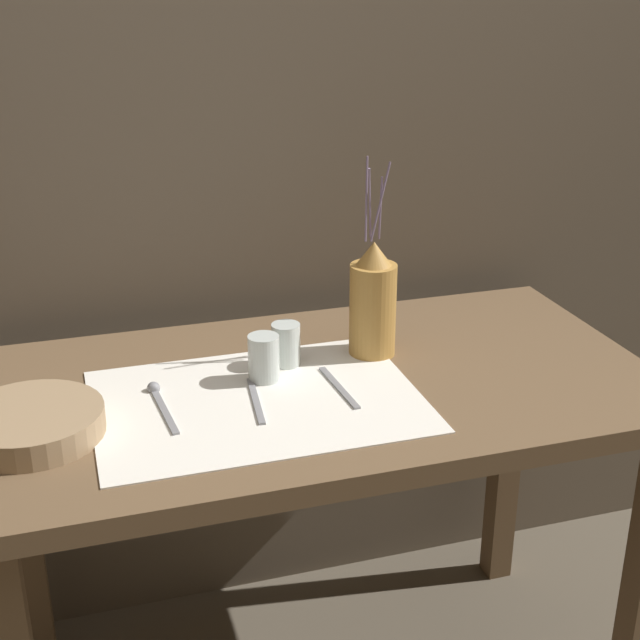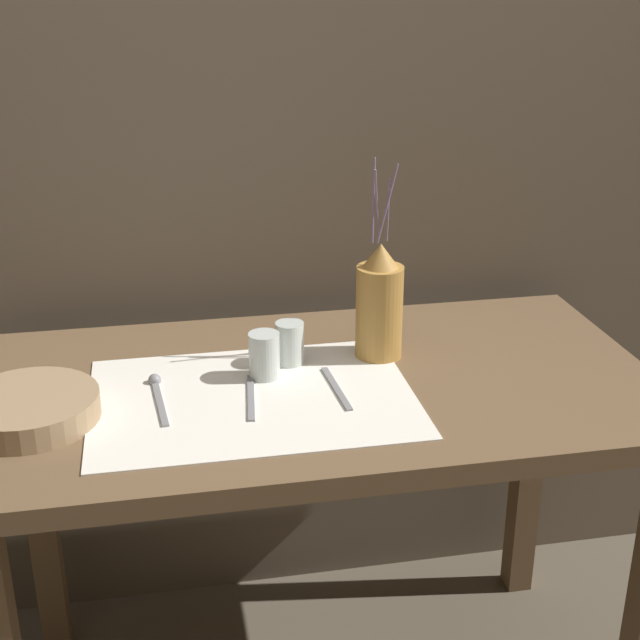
# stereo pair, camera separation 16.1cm
# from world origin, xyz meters

# --- Properties ---
(stone_wall_back) EXTENTS (7.00, 0.06, 2.40)m
(stone_wall_back) POSITION_xyz_m (0.00, 0.45, 1.20)
(stone_wall_back) COLOR brown
(stone_wall_back) RESTS_ON ground_plane
(wooden_table) EXTENTS (1.26, 0.68, 0.77)m
(wooden_table) POSITION_xyz_m (0.00, 0.00, 0.66)
(wooden_table) COLOR brown
(wooden_table) RESTS_ON ground_plane
(linen_cloth) EXTENTS (0.57, 0.42, 0.00)m
(linen_cloth) POSITION_xyz_m (-0.13, -0.05, 0.78)
(linen_cloth) COLOR white
(linen_cloth) RESTS_ON wooden_table
(pitcher_with_flowers) EXTENTS (0.09, 0.09, 0.39)m
(pitcher_with_flowers) POSITION_xyz_m (0.14, 0.08, 0.88)
(pitcher_with_flowers) COLOR #B7843D
(pitcher_with_flowers) RESTS_ON wooden_table
(wooden_bowl) EXTENTS (0.24, 0.24, 0.05)m
(wooden_bowl) POSITION_xyz_m (-0.51, -0.06, 0.80)
(wooden_bowl) COLOR #9E7F5B
(wooden_bowl) RESTS_ON wooden_table
(glass_tumbler_near) EXTENTS (0.06, 0.06, 0.09)m
(glass_tumbler_near) POSITION_xyz_m (-0.10, 0.03, 0.82)
(glass_tumbler_near) COLOR silver
(glass_tumbler_near) RESTS_ON wooden_table
(glass_tumbler_far) EXTENTS (0.06, 0.06, 0.08)m
(glass_tumbler_far) POSITION_xyz_m (-0.04, 0.08, 0.82)
(glass_tumbler_far) COLOR silver
(glass_tumbler_far) RESTS_ON wooden_table
(spoon_inner) EXTENTS (0.03, 0.19, 0.02)m
(spoon_inner) POSITION_xyz_m (-0.30, 0.01, 0.78)
(spoon_inner) COLOR gray
(spoon_inner) RESTS_ON wooden_table
(fork_outer) EXTENTS (0.03, 0.18, 0.00)m
(fork_outer) POSITION_xyz_m (-0.13, -0.06, 0.78)
(fork_outer) COLOR gray
(fork_outer) RESTS_ON wooden_table
(knife_center) EXTENTS (0.02, 0.18, 0.00)m
(knife_center) POSITION_xyz_m (0.02, -0.05, 0.78)
(knife_center) COLOR gray
(knife_center) RESTS_ON wooden_table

